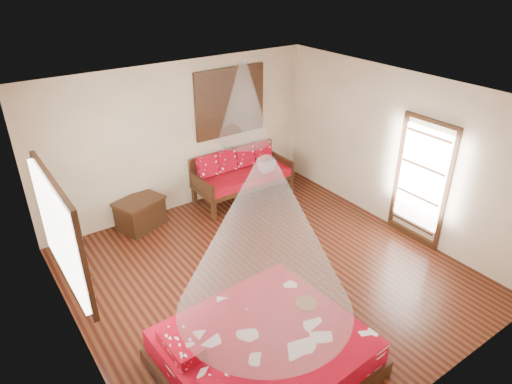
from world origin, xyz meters
The scene contains 10 objects.
room centered at (0.00, 0.00, 1.40)m, with size 5.54×5.54×2.84m.
bed centered at (-1.13, -1.43, 0.25)m, with size 2.35×2.15×0.65m.
daybed centered at (1.09, 2.39, 0.52)m, with size 1.96×0.87×0.98m.
storage_chest centered at (-1.05, 2.45, 0.28)m, with size 0.95×0.82×0.55m.
shutter_panel centered at (1.09, 2.72, 1.90)m, with size 1.52×0.06×1.32m.
window_left centered at (-2.71, 0.20, 1.70)m, with size 0.10×1.74×1.34m.
glazed_door centered at (2.72, -0.60, 1.07)m, with size 0.08×1.02×2.16m.
wine_tray centered at (-0.35, -1.29, 0.56)m, with size 0.27×0.27×0.22m.
mosquito_net_main centered at (-1.11, -1.43, 1.85)m, with size 1.96×1.96×1.80m, color white.
mosquito_net_daybed centered at (1.09, 2.25, 2.00)m, with size 1.02×1.02×1.50m, color white.
Camera 1 is at (-3.43, -4.55, 4.45)m, focal length 32.00 mm.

